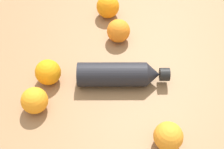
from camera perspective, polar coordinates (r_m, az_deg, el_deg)
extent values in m
plane|color=olive|center=(0.85, 0.57, -0.83)|extent=(2.40, 2.40, 0.00)
cylinder|color=black|center=(0.82, 0.00, 0.00)|extent=(0.21, 0.14, 0.07)
cone|color=black|center=(0.83, 8.19, 0.02)|extent=(0.06, 0.08, 0.07)
cylinder|color=black|center=(0.83, 10.44, 0.02)|extent=(0.04, 0.05, 0.04)
sphere|color=orange|center=(1.05, -0.83, 13.42)|extent=(0.08, 0.08, 0.08)
sphere|color=orange|center=(0.79, -15.22, -5.03)|extent=(0.07, 0.07, 0.07)
sphere|color=orange|center=(0.84, -12.67, 0.44)|extent=(0.07, 0.07, 0.07)
sphere|color=orange|center=(0.72, 11.17, -12.04)|extent=(0.07, 0.07, 0.07)
sphere|color=orange|center=(0.95, 1.30, 8.71)|extent=(0.08, 0.08, 0.08)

